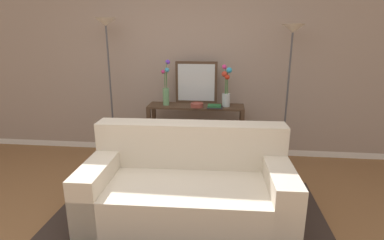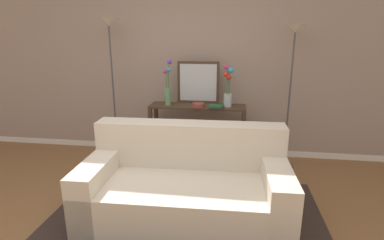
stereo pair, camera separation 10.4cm
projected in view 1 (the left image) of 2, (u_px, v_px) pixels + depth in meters
name	position (u px, v px, depth m)	size (l,w,h in m)	color
back_wall	(181.00, 59.00, 4.37)	(12.00, 0.15, 2.82)	white
area_rug	(187.00, 224.00, 2.86)	(2.67, 1.95, 0.01)	#332823
couch	(188.00, 187.00, 2.94)	(1.95, 1.02, 0.88)	beige
console_table	(196.00, 123.00, 4.17)	(1.30, 0.35, 0.82)	#473323
floor_lamp_left	(108.00, 51.00, 4.03)	(0.28, 0.28, 1.96)	#4C4C51
floor_lamp_right	(291.00, 57.00, 3.79)	(0.28, 0.28, 1.87)	#4C4C51
wall_mirror	(196.00, 83.00, 4.16)	(0.58, 0.02, 0.58)	#473323
vase_tall_flowers	(166.00, 89.00, 4.05)	(0.12, 0.09, 0.61)	#669E6B
vase_short_flowers	(226.00, 89.00, 3.96)	(0.13, 0.12, 0.55)	silver
fruit_bowl	(197.00, 105.00, 3.98)	(0.17, 0.17, 0.06)	brown
book_stack	(215.00, 106.00, 3.96)	(0.20, 0.15, 0.04)	#2D2D33
book_row_under_console	(175.00, 156.00, 4.34)	(0.48, 0.18, 0.13)	#1E7075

